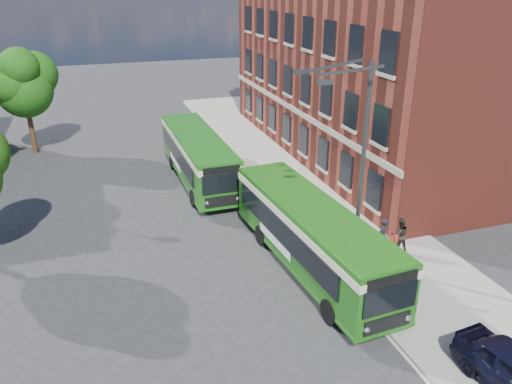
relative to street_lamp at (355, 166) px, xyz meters
name	(u,v)px	position (x,y,z in m)	size (l,w,h in m)	color
ground	(231,261)	(-4.84, 2.00, -4.79)	(120.00, 120.00, 0.00)	#2B2B2E
pavement	(302,180)	(2.16, 10.00, -4.72)	(6.00, 48.00, 0.15)	gray
kerb_line	(257,186)	(-0.89, 10.00, -4.79)	(0.12, 48.00, 0.01)	beige
brick_office	(376,55)	(9.16, 14.00, 2.18)	(12.10, 26.00, 14.20)	maroon
street_lamp	(355,166)	(0.00, 0.00, 0.00)	(2.96, 2.38, 9.00)	#35373A
bus_stop_sign	(392,258)	(0.76, -2.20, -3.28)	(0.35, 0.08, 2.52)	#35373A
bus_front	(311,231)	(-1.64, 0.38, -2.96)	(3.35, 11.39, 3.02)	#1B5B13
bus_rear	(198,153)	(-4.08, 12.09, -2.96)	(2.78, 11.25, 3.02)	#1C6015
pedestrian_a	(383,235)	(2.06, 0.50, -3.83)	(0.59, 0.39, 1.62)	black
pedestrian_b	(400,235)	(2.76, 0.18, -3.79)	(0.83, 0.64, 1.70)	black
tree_right	(24,82)	(-14.28, 21.34, 0.40)	(4.53, 4.31, 7.66)	#392414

